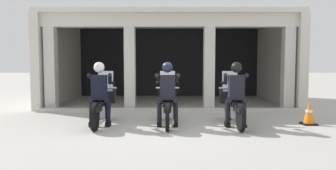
{
  "coord_description": "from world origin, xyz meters",
  "views": [
    {
      "loc": [
        0.01,
        -7.54,
        1.55
      ],
      "look_at": [
        0.0,
        0.26,
        1.0
      ],
      "focal_mm": 32.61,
      "sensor_mm": 36.0,
      "label": 1
    }
  ],
  "objects_px": {
    "police_officer_left": "(100,88)",
    "traffic_cone_flank": "(310,113)",
    "police_officer_right": "(236,89)",
    "motorcycle_left": "(103,105)",
    "motorcycle_center": "(168,105)",
    "police_officer_center": "(168,88)",
    "motorcycle_right": "(234,105)"
  },
  "relations": [
    {
      "from": "motorcycle_right",
      "to": "police_officer_left",
      "type": "bearing_deg",
      "value": 177.39
    },
    {
      "from": "police_officer_left",
      "to": "motorcycle_center",
      "type": "height_order",
      "value": "police_officer_left"
    },
    {
      "from": "police_officer_left",
      "to": "police_officer_right",
      "type": "relative_size",
      "value": 1.0
    },
    {
      "from": "motorcycle_left",
      "to": "traffic_cone_flank",
      "type": "height_order",
      "value": "motorcycle_left"
    },
    {
      "from": "police_officer_center",
      "to": "motorcycle_right",
      "type": "bearing_deg",
      "value": 3.17
    },
    {
      "from": "police_officer_center",
      "to": "police_officer_right",
      "type": "relative_size",
      "value": 1.0
    },
    {
      "from": "police_officer_center",
      "to": "police_officer_right",
      "type": "height_order",
      "value": "same"
    },
    {
      "from": "police_officer_left",
      "to": "traffic_cone_flank",
      "type": "xyz_separation_m",
      "value": [
        5.25,
        0.21,
        -0.65
      ]
    },
    {
      "from": "motorcycle_left",
      "to": "motorcycle_center",
      "type": "bearing_deg",
      "value": -9.2
    },
    {
      "from": "motorcycle_left",
      "to": "motorcycle_center",
      "type": "height_order",
      "value": "same"
    },
    {
      "from": "motorcycle_right",
      "to": "police_officer_center",
      "type": "bearing_deg",
      "value": -178.29
    },
    {
      "from": "motorcycle_right",
      "to": "traffic_cone_flank",
      "type": "relative_size",
      "value": 3.46
    },
    {
      "from": "police_officer_center",
      "to": "motorcycle_left",
      "type": "bearing_deg",
      "value": 164.83
    },
    {
      "from": "motorcycle_left",
      "to": "motorcycle_center",
      "type": "xyz_separation_m",
      "value": [
        1.67,
        -0.02,
        0.0
      ]
    },
    {
      "from": "police_officer_center",
      "to": "police_officer_right",
      "type": "xyz_separation_m",
      "value": [
        1.67,
        -0.04,
        0.0
      ]
    },
    {
      "from": "police_officer_center",
      "to": "police_officer_left",
      "type": "bearing_deg",
      "value": 174.48
    },
    {
      "from": "police_officer_left",
      "to": "police_officer_center",
      "type": "relative_size",
      "value": 1.0
    },
    {
      "from": "police_officer_left",
      "to": "police_officer_right",
      "type": "bearing_deg",
      "value": -9.7
    },
    {
      "from": "motorcycle_center",
      "to": "traffic_cone_flank",
      "type": "xyz_separation_m",
      "value": [
        3.59,
        -0.06,
        -0.21
      ]
    },
    {
      "from": "motorcycle_left",
      "to": "traffic_cone_flank",
      "type": "xyz_separation_m",
      "value": [
        5.25,
        -0.08,
        -0.21
      ]
    },
    {
      "from": "police_officer_right",
      "to": "traffic_cone_flank",
      "type": "distance_m",
      "value": 2.05
    },
    {
      "from": "police_officer_center",
      "to": "traffic_cone_flank",
      "type": "height_order",
      "value": "police_officer_center"
    },
    {
      "from": "motorcycle_center",
      "to": "police_officer_center",
      "type": "bearing_deg",
      "value": -95.25
    },
    {
      "from": "motorcycle_right",
      "to": "traffic_cone_flank",
      "type": "distance_m",
      "value": 1.93
    },
    {
      "from": "police_officer_left",
      "to": "motorcycle_right",
      "type": "relative_size",
      "value": 0.78
    },
    {
      "from": "motorcycle_right",
      "to": "police_officer_right",
      "type": "height_order",
      "value": "police_officer_right"
    },
    {
      "from": "police_officer_right",
      "to": "police_officer_center",
      "type": "bearing_deg",
      "value": 172.03
    },
    {
      "from": "motorcycle_center",
      "to": "motorcycle_right",
      "type": "height_order",
      "value": "same"
    },
    {
      "from": "police_officer_left",
      "to": "police_officer_center",
      "type": "distance_m",
      "value": 1.67
    },
    {
      "from": "police_officer_right",
      "to": "police_officer_left",
      "type": "bearing_deg",
      "value": 172.52
    },
    {
      "from": "motorcycle_center",
      "to": "police_officer_left",
      "type": "bearing_deg",
      "value": -175.86
    },
    {
      "from": "police_officer_center",
      "to": "traffic_cone_flank",
      "type": "bearing_deg",
      "value": -1.44
    }
  ]
}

